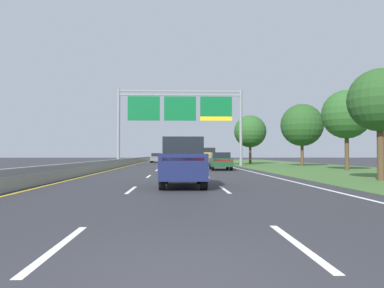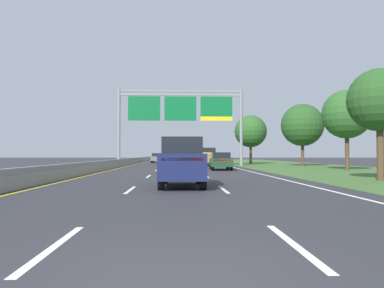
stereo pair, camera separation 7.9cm
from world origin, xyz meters
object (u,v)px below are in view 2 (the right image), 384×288
Objects in this scene: pickup_truck_gold at (209,157)px; car_grey_left_lane_sedan at (157,158)px; overhead_sign_gantry at (180,112)px; car_navy_centre_lane_suv at (182,161)px; roadside_tree_near at (380,100)px; roadside_tree_far at (302,125)px; roadside_tree_mid at (347,114)px; roadside_tree_distant at (251,131)px; car_black_right_lane_suv at (203,156)px; car_white_centre_lane_suv at (177,157)px; car_darkgreen_right_lane_sedan at (220,161)px.

pickup_truck_gold is 18.21m from car_grey_left_lane_sedan.
pickup_truck_gold is (3.46, 0.91, -5.46)m from overhead_sign_gantry.
overhead_sign_gantry reaches higher than pickup_truck_gold.
overhead_sign_gantry is 3.20× the size of car_navy_centre_lane_suv.
roadside_tree_near is 24.47m from roadside_tree_far.
car_navy_centre_lane_suv is at bearing -133.03° from roadside_tree_mid.
roadside_tree_far is at bearing -67.61° from roadside_tree_distant.
roadside_tree_mid is 22.16m from roadside_tree_distant.
roadside_tree_distant is (-4.18, 21.77, -0.16)m from roadside_tree_mid.
roadside_tree_mid reaches higher than car_black_right_lane_suv.
car_navy_centre_lane_suv is 38.92m from roadside_tree_distant.
overhead_sign_gantry is 2.14× the size of roadside_tree_mid.
overhead_sign_gantry reaches higher than roadside_tree_far.
car_grey_left_lane_sedan is at bearing 148.65° from roadside_tree_distant.
car_navy_centre_lane_suv is 0.67× the size of roadside_tree_mid.
overhead_sign_gantry is 3.20× the size of car_white_centre_lane_suv.
overhead_sign_gantry reaches higher than car_grey_left_lane_sedan.
roadside_tree_far is (10.88, -14.63, 3.76)m from car_black_right_lane_suv.
car_black_right_lane_suv is 8.37m from car_grey_left_lane_sedan.
roadside_tree_mid reaches higher than car_darkgreen_right_lane_sedan.
car_black_right_lane_suv is at bearing -117.56° from car_grey_left_lane_sedan.
car_black_right_lane_suv is 1.01× the size of car_white_centre_lane_suv.
roadside_tree_far is at bearing 80.58° from roadside_tree_near.
car_black_right_lane_suv is 0.79× the size of roadside_tree_near.
roadside_tree_mid is (14.44, -12.68, -1.65)m from overhead_sign_gantry.
car_darkgreen_right_lane_sedan is 0.75× the size of roadside_tree_near.
car_black_right_lane_suv is at bearing 75.27° from overhead_sign_gantry.
roadside_tree_distant is at bearing -16.67° from car_darkgreen_right_lane_sedan.
roadside_tree_far is (14.54, 27.19, 3.76)m from car_navy_centre_lane_suv.
car_black_right_lane_suv is 41.98m from car_navy_centre_lane_suv.
car_black_right_lane_suv is 28.66m from roadside_tree_mid.
car_black_right_lane_suv is at bearing -4.62° from car_navy_centre_lane_suv.
roadside_tree_near is (10.53, 3.05, 3.17)m from car_navy_centre_lane_suv.
pickup_truck_gold is 0.77× the size of roadside_tree_distant.
roadside_tree_distant reaches higher than car_darkgreen_right_lane_sedan.
roadside_tree_distant reaches higher than car_white_centre_lane_suv.
car_grey_left_lane_sedan is 45.25m from roadside_tree_near.
car_darkgreen_right_lane_sedan is at bearing 178.71° from pickup_truck_gold.
roadside_tree_mid is (18.19, -30.31, 4.06)m from car_grey_left_lane_sedan.
pickup_truck_gold is 0.78× the size of roadside_tree_mid.
overhead_sign_gantry is 2.52× the size of roadside_tree_near.
car_white_centre_lane_suv is (-0.38, 3.97, -5.43)m from overhead_sign_gantry.
car_grey_left_lane_sedan is at bearing 21.65° from pickup_truck_gold.
car_navy_centre_lane_suv reaches higher than car_grey_left_lane_sedan.
overhead_sign_gantry is 3.39× the size of car_grey_left_lane_sedan.
overhead_sign_gantry is at bearing 138.71° from roadside_tree_mid.
car_darkgreen_right_lane_sedan is (3.54, -11.21, -5.71)m from overhead_sign_gantry.
car_grey_left_lane_sedan is 16.87m from roadside_tree_distant.
roadside_tree_distant is (14.01, -8.54, 3.90)m from car_grey_left_lane_sedan.
roadside_tree_mid is at bearing -90.03° from roadside_tree_far.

